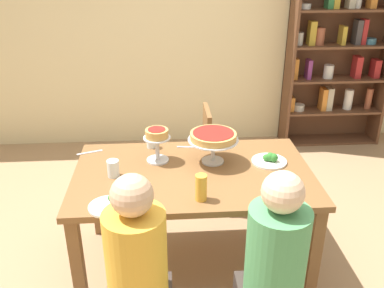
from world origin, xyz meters
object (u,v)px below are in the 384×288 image
object	(u,v)px
dining_table	(193,184)
salad_plate_far_diner	(109,205)
deep_dish_pizza_stand	(213,138)
cutlery_fork_near	(90,152)
personal_pizza_stand	(157,139)
beer_glass_amber_tall	(201,188)
water_glass_clear_far	(151,140)
salad_plate_near_diner	(270,160)
bookshelf	(340,42)
water_glass_clear_near	(113,168)
cutlery_fork_far	(189,147)
cutlery_knife_near	(290,195)
chair_far_right	(220,152)
diner_near_right	(273,286)

from	to	relation	value
dining_table	salad_plate_far_diner	world-z (taller)	salad_plate_far_diner
deep_dish_pizza_stand	cutlery_fork_near	world-z (taller)	deep_dish_pizza_stand
personal_pizza_stand	beer_glass_amber_tall	size ratio (longest dim) A/B	1.47
beer_glass_amber_tall	water_glass_clear_far	distance (m)	0.78
salad_plate_far_diner	beer_glass_amber_tall	size ratio (longest dim) A/B	1.35
cutlery_fork_near	salad_plate_near_diner	bearing A→B (deg)	150.00
bookshelf	salad_plate_near_diner	size ratio (longest dim) A/B	9.40
bookshelf	deep_dish_pizza_stand	bearing A→B (deg)	-129.92
bookshelf	beer_glass_amber_tall	distance (m)	2.91
bookshelf	personal_pizza_stand	size ratio (longest dim) A/B	9.48
water_glass_clear_near	cutlery_fork_far	world-z (taller)	water_glass_clear_near
water_glass_clear_near	water_glass_clear_far	world-z (taller)	water_glass_clear_far
deep_dish_pizza_stand	water_glass_clear_far	size ratio (longest dim) A/B	2.92
beer_glass_amber_tall	water_glass_clear_near	distance (m)	0.61
water_glass_clear_far	cutlery_knife_near	bearing A→B (deg)	-41.27
bookshelf	water_glass_clear_far	size ratio (longest dim) A/B	19.21
dining_table	salad_plate_near_diner	world-z (taller)	salad_plate_near_diner
beer_glass_amber_tall	deep_dish_pizza_stand	bearing A→B (deg)	75.26
personal_pizza_stand	cutlery_fork_near	xyz separation A→B (m)	(-0.48, 0.16, -0.16)
chair_far_right	water_glass_clear_far	world-z (taller)	chair_far_right
beer_glass_amber_tall	cutlery_fork_far	distance (m)	0.70
deep_dish_pizza_stand	water_glass_clear_far	distance (m)	0.50
dining_table	diner_near_right	size ratio (longest dim) A/B	1.34
personal_pizza_stand	deep_dish_pizza_stand	bearing A→B (deg)	-6.45
personal_pizza_stand	water_glass_clear_far	xyz separation A→B (m)	(-0.05, 0.21, -0.11)
chair_far_right	personal_pizza_stand	size ratio (longest dim) A/B	3.73
deep_dish_pizza_stand	cutlery_knife_near	xyz separation A→B (m)	(0.40, -0.46, -0.17)
beer_glass_amber_tall	cutlery_knife_near	size ratio (longest dim) A/B	0.88
deep_dish_pizza_stand	water_glass_clear_near	world-z (taller)	deep_dish_pizza_stand
water_glass_clear_near	deep_dish_pizza_stand	bearing A→B (deg)	13.11
dining_table	cutlery_knife_near	distance (m)	0.64
cutlery_knife_near	cutlery_fork_near	bearing A→B (deg)	157.79
bookshelf	cutlery_fork_near	size ratio (longest dim) A/B	12.29
dining_table	bookshelf	distance (m)	2.69
beer_glass_amber_tall	diner_near_right	bearing A→B (deg)	-53.81
dining_table	water_glass_clear_near	world-z (taller)	water_glass_clear_near
salad_plate_near_diner	water_glass_clear_far	distance (m)	0.85
dining_table	beer_glass_amber_tall	size ratio (longest dim) A/B	9.69
chair_far_right	water_glass_clear_near	xyz separation A→B (m)	(-0.79, -0.81, 0.31)
personal_pizza_stand	salad_plate_far_diner	xyz separation A→B (m)	(-0.27, -0.54, -0.15)
personal_pizza_stand	water_glass_clear_near	world-z (taller)	personal_pizza_stand
deep_dish_pizza_stand	water_glass_clear_far	world-z (taller)	deep_dish_pizza_stand
deep_dish_pizza_stand	beer_glass_amber_tall	bearing A→B (deg)	-104.74
diner_near_right	cutlery_knife_near	size ratio (longest dim) A/B	6.39
salad_plate_near_diner	cutlery_knife_near	distance (m)	0.42
personal_pizza_stand	cutlery_knife_near	distance (m)	0.93
personal_pizza_stand	cutlery_fork_far	bearing A→B (deg)	40.66
bookshelf	diner_near_right	size ratio (longest dim) A/B	1.92
chair_far_right	salad_plate_near_diner	bearing A→B (deg)	19.02
water_glass_clear_far	cutlery_fork_far	bearing A→B (deg)	-4.27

